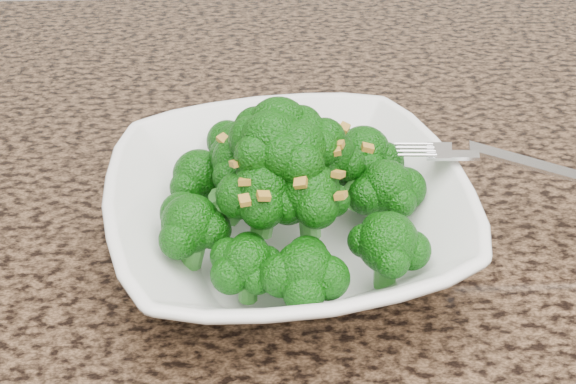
{
  "coord_description": "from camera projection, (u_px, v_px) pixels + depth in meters",
  "views": [
    {
      "loc": [
        -0.12,
        -0.05,
        1.23
      ],
      "look_at": [
        -0.11,
        0.34,
        0.95
      ],
      "focal_mm": 45.0,
      "sensor_mm": 36.0,
      "label": 1
    }
  ],
  "objects": [
    {
      "name": "granite_counter",
      "position": [
        450.0,
        302.0,
        0.49
      ],
      "size": [
        1.64,
        1.04,
        0.03
      ],
      "primitive_type": "cube",
      "color": "brown",
      "rests_on": "cabinet"
    },
    {
      "name": "bowl",
      "position": [
        288.0,
        216.0,
        0.49
      ],
      "size": [
        0.28,
        0.28,
        0.06
      ],
      "primitive_type": "imported",
      "rotation": [
        0.0,
        0.0,
        0.17
      ],
      "color": "white",
      "rests_on": "granite_counter"
    },
    {
      "name": "broccoli_pile",
      "position": [
        288.0,
        135.0,
        0.45
      ],
      "size": [
        0.21,
        0.21,
        0.07
      ],
      "primitive_type": null,
      "color": "#0D5109",
      "rests_on": "bowl"
    },
    {
      "name": "garlic_topping",
      "position": [
        288.0,
        80.0,
        0.43
      ],
      "size": [
        0.13,
        0.13,
        0.01
      ],
      "primitive_type": null,
      "color": "#B3852B",
      "rests_on": "broccoli_pile"
    },
    {
      "name": "fork",
      "position": [
        469.0,
        156.0,
        0.49
      ],
      "size": [
        0.17,
        0.06,
        0.01
      ],
      "primitive_type": null,
      "rotation": [
        0.0,
        0.0,
        -0.21
      ],
      "color": "silver",
      "rests_on": "bowl"
    }
  ]
}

